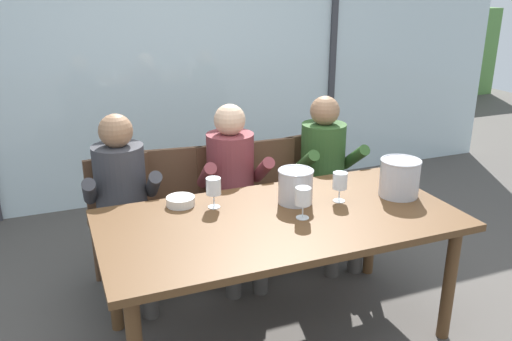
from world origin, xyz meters
TOP-DOWN VIEW (x-y plane):
  - ground at (0.00, 1.00)m, footprint 14.00×14.00m
  - window_glass_panel at (0.00, 2.33)m, footprint 7.13×0.03m
  - window_mullion_right at (1.60, 2.31)m, footprint 0.06×0.06m
  - hillside_vineyard at (0.00, 6.21)m, footprint 13.13×2.40m
  - dining_table at (0.00, 0.00)m, footprint 1.93×0.98m
  - chair_near_curtain at (-0.71, 0.90)m, footprint 0.48×0.48m
  - chair_left_of_center at (-0.36, 0.93)m, footprint 0.49×0.49m
  - chair_center at (0.03, 0.91)m, footprint 0.47×0.47m
  - chair_right_of_center at (0.34, 0.88)m, footprint 0.45×0.45m
  - chair_near_window_right at (0.72, 0.92)m, footprint 0.50×0.50m
  - person_charcoal_jacket at (-0.73, 0.76)m, footprint 0.48×0.62m
  - person_maroon_top at (0.00, 0.76)m, footprint 0.49×0.63m
  - person_olive_shirt at (0.71, 0.76)m, footprint 0.48×0.62m
  - ice_bucket_primary at (0.16, 0.15)m, footprint 0.20×0.20m
  - ice_bucket_secondary at (0.78, 0.02)m, footprint 0.24×0.24m
  - tasting_bowl at (-0.46, 0.35)m, footprint 0.16×0.16m
  - wine_glass_by_left_taster at (0.11, -0.06)m, footprint 0.08×0.08m
  - wine_glass_near_bucket at (0.41, 0.07)m, footprint 0.08×0.08m
  - wine_glass_center_pour at (-0.29, 0.26)m, footprint 0.08×0.08m

SIDE VIEW (x-z plane):
  - ground at x=0.00m, z-range 0.00..0.00m
  - chair_near_curtain at x=-0.71m, z-range 0.07..0.93m
  - chair_left_of_center at x=-0.36m, z-range 0.07..0.93m
  - chair_center at x=0.03m, z-range 0.07..0.93m
  - chair_right_of_center at x=0.34m, z-range 0.07..0.93m
  - chair_near_window_right at x=0.72m, z-range 0.07..0.93m
  - dining_table at x=0.00m, z-range 0.29..1.03m
  - person_charcoal_jacket at x=-0.73m, z-range 0.08..1.26m
  - person_maroon_top at x=0.00m, z-range 0.08..1.26m
  - person_olive_shirt at x=0.71m, z-range 0.08..1.26m
  - tasting_bowl at x=-0.46m, z-range 0.74..0.79m
  - hillside_vineyard at x=0.00m, z-range 0.00..1.52m
  - ice_bucket_primary at x=0.16m, z-range 0.74..0.94m
  - ice_bucket_secondary at x=0.78m, z-range 0.74..0.96m
  - wine_glass_by_left_taster at x=0.11m, z-range 0.77..0.94m
  - wine_glass_near_bucket at x=0.41m, z-range 0.77..0.94m
  - wine_glass_center_pour at x=-0.29m, z-range 0.77..0.94m
  - window_glass_panel at x=0.00m, z-range 0.00..2.60m
  - window_mullion_right at x=1.60m, z-range 0.00..2.60m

